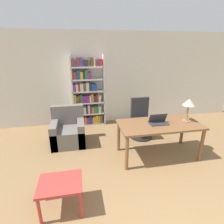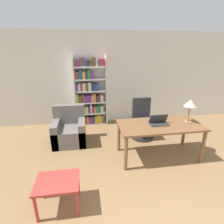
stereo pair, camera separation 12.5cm
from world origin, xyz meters
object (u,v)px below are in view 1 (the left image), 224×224
side_table_blue (61,187)px  laptop (158,121)px  table_lamp (189,104)px  armchair (68,132)px  bookshelf (87,94)px  desk (159,128)px  office_chair (141,120)px

side_table_blue → laptop: bearing=28.5°
table_lamp → laptop: bearing=-178.6°
armchair → bookshelf: (0.55, 1.07, 0.66)m
table_lamp → side_table_blue: table_lamp is taller
desk → armchair: (-1.92, 0.91, -0.36)m
office_chair → side_table_blue: (-1.88, -1.98, -0.05)m
office_chair → bookshelf: (-1.31, 1.03, 0.51)m
side_table_blue → armchair: (0.02, 1.94, -0.10)m
bookshelf → table_lamp: bearing=-44.5°
bookshelf → side_table_blue: bearing=-100.7°
table_lamp → office_chair: size_ratio=0.48×
table_lamp → side_table_blue: 2.87m
armchair → bookshelf: bookshelf is taller
desk → laptop: (-0.03, 0.01, 0.14)m
office_chair → table_lamp: bearing=-53.9°
desk → bookshelf: bearing=124.6°
laptop → side_table_blue: laptop is taller
bookshelf → desk: bearing=-55.4°
desk → bookshelf: bookshelf is taller
table_lamp → bookshelf: bearing=135.5°
desk → laptop: 0.15m
desk → office_chair: (-0.05, 0.95, -0.21)m
table_lamp → office_chair: bearing=126.1°
laptop → office_chair: 1.00m
side_table_blue → bookshelf: (0.57, 3.01, 0.57)m
desk → table_lamp: table_lamp is taller
laptop → table_lamp: table_lamp is taller
laptop → office_chair: size_ratio=0.37×
office_chair → laptop: bearing=-88.4°
table_lamp → armchair: table_lamp is taller
laptop → table_lamp: (0.65, 0.02, 0.34)m
armchair → bookshelf: bearing=62.8°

